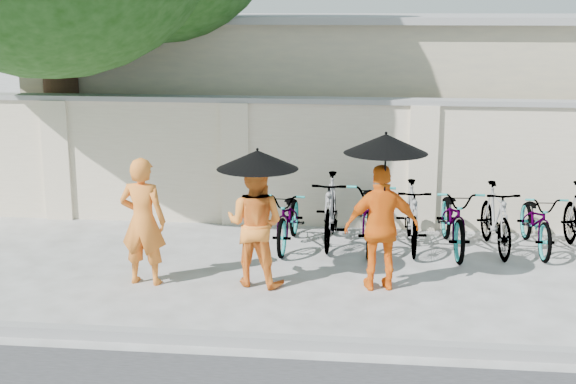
# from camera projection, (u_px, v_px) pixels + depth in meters

# --- Properties ---
(ground) EXTENTS (80.00, 80.00, 0.00)m
(ground) POSITION_uv_depth(u_px,v_px,m) (272.00, 290.00, 10.13)
(ground) COLOR #BEBEBE
(kerb) EXTENTS (40.00, 0.16, 0.12)m
(kerb) POSITION_uv_depth(u_px,v_px,m) (251.00, 340.00, 8.47)
(kerb) COLOR gray
(kerb) RESTS_ON ground
(compound_wall) EXTENTS (20.00, 0.30, 2.00)m
(compound_wall) POSITION_uv_depth(u_px,v_px,m) (359.00, 165.00, 12.89)
(compound_wall) COLOR beige
(compound_wall) RESTS_ON ground
(building_behind) EXTENTS (14.00, 6.00, 3.20)m
(building_behind) POSITION_uv_depth(u_px,v_px,m) (414.00, 101.00, 16.32)
(building_behind) COLOR #C1B38F
(building_behind) RESTS_ON ground
(monk_left) EXTENTS (0.64, 0.45, 1.66)m
(monk_left) POSITION_uv_depth(u_px,v_px,m) (143.00, 221.00, 10.22)
(monk_left) COLOR orange
(monk_left) RESTS_ON ground
(monk_center) EXTENTS (0.90, 0.77, 1.60)m
(monk_center) POSITION_uv_depth(u_px,v_px,m) (255.00, 224.00, 10.19)
(monk_center) COLOR orange
(monk_center) RESTS_ON ground
(parasol_center) EXTENTS (1.02, 1.02, 0.86)m
(parasol_center) POSITION_uv_depth(u_px,v_px,m) (257.00, 160.00, 9.91)
(parasol_center) COLOR black
(parasol_center) RESTS_ON ground
(monk_right) EXTENTS (1.00, 0.56, 1.60)m
(monk_right) POSITION_uv_depth(u_px,v_px,m) (382.00, 228.00, 10.02)
(monk_right) COLOR orange
(monk_right) RESTS_ON ground
(parasol_right) EXTENTS (1.03, 1.03, 1.09)m
(parasol_right) POSITION_uv_depth(u_px,v_px,m) (386.00, 144.00, 9.69)
(parasol_right) COLOR black
(parasol_right) RESTS_ON ground
(bike_0) EXTENTS (0.68, 1.74, 0.90)m
(bike_0) POSITION_uv_depth(u_px,v_px,m) (289.00, 217.00, 11.87)
(bike_0) COLOR slate
(bike_0) RESTS_ON ground
(bike_1) EXTENTS (0.53, 1.76, 1.05)m
(bike_1) POSITION_uv_depth(u_px,v_px,m) (331.00, 210.00, 11.99)
(bike_1) COLOR slate
(bike_1) RESTS_ON ground
(bike_2) EXTENTS (0.70, 1.98, 1.04)m
(bike_2) POSITION_uv_depth(u_px,v_px,m) (371.00, 212.00, 11.90)
(bike_2) COLOR slate
(bike_2) RESTS_ON ground
(bike_3) EXTENTS (0.52, 1.66, 0.99)m
(bike_3) POSITION_uv_depth(u_px,v_px,m) (412.00, 216.00, 11.74)
(bike_3) COLOR slate
(bike_3) RESTS_ON ground
(bike_4) EXTENTS (0.79, 1.92, 0.98)m
(bike_4) POSITION_uv_depth(u_px,v_px,m) (454.00, 218.00, 11.66)
(bike_4) COLOR slate
(bike_4) RESTS_ON ground
(bike_5) EXTENTS (0.66, 1.69, 0.99)m
(bike_5) POSITION_uv_depth(u_px,v_px,m) (496.00, 218.00, 11.64)
(bike_5) COLOR slate
(bike_5) RESTS_ON ground
(bike_6) EXTENTS (0.70, 1.73, 0.89)m
(bike_6) POSITION_uv_depth(u_px,v_px,m) (537.00, 221.00, 11.68)
(bike_6) COLOR slate
(bike_6) RESTS_ON ground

